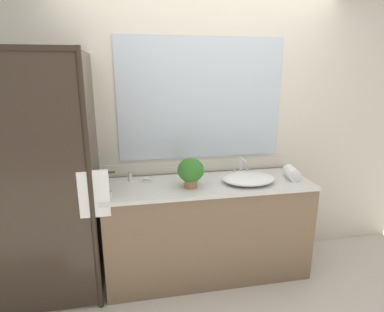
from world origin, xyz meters
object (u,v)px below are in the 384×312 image
(amenity_bottle_shampoo, at_px, (111,195))
(potted_plant, at_px, (191,171))
(faucet, at_px, (241,169))
(amenity_bottle_lotion, at_px, (130,177))
(soap_dish, at_px, (146,180))
(sink_basin, at_px, (248,178))
(rolled_towel_near_edge, at_px, (292,173))

(amenity_bottle_shampoo, bearing_deg, potted_plant, 13.23)
(faucet, xyz_separation_m, amenity_bottle_lotion, (-1.01, 0.06, -0.02))
(faucet, distance_m, amenity_bottle_lotion, 1.02)
(faucet, bearing_deg, soap_dish, 179.07)
(sink_basin, distance_m, faucet, 0.19)
(sink_basin, height_order, potted_plant, potted_plant)
(sink_basin, relative_size, soap_dish, 4.63)
(soap_dish, height_order, amenity_bottle_lotion, amenity_bottle_lotion)
(sink_basin, distance_m, rolled_towel_near_edge, 0.42)
(amenity_bottle_lotion, relative_size, amenity_bottle_shampoo, 1.06)
(soap_dish, bearing_deg, faucet, -0.93)
(sink_basin, relative_size, rolled_towel_near_edge, 2.42)
(potted_plant, bearing_deg, amenity_bottle_shampoo, -166.77)
(amenity_bottle_lotion, distance_m, amenity_bottle_shampoo, 0.43)
(faucet, height_order, amenity_bottle_shampoo, faucet)
(soap_dish, relative_size, amenity_bottle_shampoo, 1.31)
(faucet, xyz_separation_m, soap_dish, (-0.87, 0.01, -0.05))
(amenity_bottle_shampoo, bearing_deg, rolled_towel_near_edge, 6.84)
(faucet, distance_m, rolled_towel_near_edge, 0.45)
(sink_basin, bearing_deg, rolled_towel_near_edge, 3.51)
(sink_basin, bearing_deg, amenity_bottle_lotion, 166.60)
(faucet, relative_size, rolled_towel_near_edge, 0.93)
(faucet, height_order, potted_plant, potted_plant)
(potted_plant, height_order, amenity_bottle_shampoo, potted_plant)
(potted_plant, distance_m, rolled_towel_near_edge, 0.94)
(sink_basin, bearing_deg, amenity_bottle_shampoo, -171.96)
(faucet, bearing_deg, rolled_towel_near_edge, -20.84)
(amenity_bottle_shampoo, bearing_deg, sink_basin, 8.04)
(amenity_bottle_lotion, distance_m, rolled_towel_near_edge, 1.45)
(sink_basin, relative_size, potted_plant, 1.86)
(soap_dish, distance_m, amenity_bottle_lotion, 0.15)
(potted_plant, xyz_separation_m, rolled_towel_near_edge, (0.93, 0.04, -0.09))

